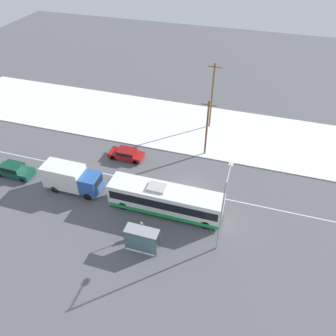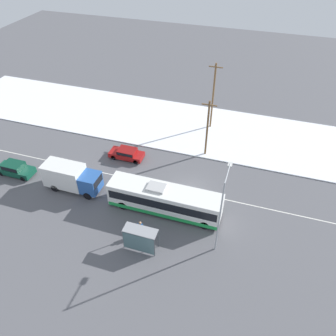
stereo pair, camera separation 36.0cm
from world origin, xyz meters
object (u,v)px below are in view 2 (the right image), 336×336
box_truck (71,177)px  utility_pole_roadside (207,128)px  sedan_car (127,153)px  parked_car_near_truck (15,168)px  bus_shelter (140,238)px  pedestrian_at_stop (140,227)px  utility_pole_snowlot (213,96)px  streetlamp (222,206)px  city_bus (165,200)px

box_truck → utility_pole_roadside: bearing=40.1°
sedan_car → parked_car_near_truck: parked_car_near_truck is taller
bus_shelter → pedestrian_at_stop: bearing=110.2°
box_truck → utility_pole_roadside: 16.80m
utility_pole_snowlot → pedestrian_at_stop: bearing=-96.3°
box_truck → streetlamp: streetlamp is taller
box_truck → utility_pole_snowlot: 21.23m
city_bus → box_truck: (-10.86, 0.05, 0.16)m
box_truck → pedestrian_at_stop: (9.65, -3.83, -0.57)m
sedan_car → utility_pole_roadside: utility_pole_roadside is taller
sedan_car → bus_shelter: (6.67, -12.40, 0.95)m
parked_car_near_truck → utility_pole_snowlot: size_ratio=0.47×
box_truck → sedan_car: box_truck is taller
sedan_car → bus_shelter: bearing=118.3°
utility_pole_roadside → utility_pole_snowlot: size_ratio=0.81×
city_bus → utility_pole_roadside: (1.87, 10.78, 2.42)m
city_bus → sedan_car: (-7.29, 7.02, -0.81)m
box_truck → utility_pole_snowlot: size_ratio=0.68×
city_bus → utility_pole_snowlot: utility_pole_snowlot is taller
sedan_car → utility_pole_roadside: (9.16, 3.76, 3.23)m
parked_car_near_truck → streetlamp: (24.56, -2.89, 4.42)m
box_truck → pedestrian_at_stop: box_truck is taller
pedestrian_at_stop → bus_shelter: 1.79m
city_bus → utility_pole_snowlot: (1.14, 17.28, 3.34)m
city_bus → streetlamp: 7.56m
bus_shelter → utility_pole_roadside: size_ratio=0.41×
pedestrian_at_stop → streetlamp: bearing=8.5°
box_truck → bus_shelter: box_truck is taller
parked_car_near_truck → box_truck: bearing=-1.0°
streetlamp → city_bus: bearing=155.8°
utility_pole_snowlot → bus_shelter: bearing=-94.4°
city_bus → parked_car_near_truck: bearing=179.4°
box_truck → pedestrian_at_stop: size_ratio=3.46×
bus_shelter → utility_pole_snowlot: bearing=85.6°
sedan_car → streetlamp: bearing=143.8°
parked_car_near_truck → pedestrian_at_stop: bearing=-12.9°
parked_car_near_truck → streetlamp: bearing=-6.7°
city_bus → utility_pole_roadside: utility_pole_roadside is taller
utility_pole_snowlot → parked_car_near_truck: bearing=-139.0°
parked_car_near_truck → pedestrian_at_stop: (17.35, -3.97, 0.29)m
box_truck → bus_shelter: (10.24, -5.43, -0.02)m
pedestrian_at_stop → city_bus: bearing=72.3°
sedan_car → parked_car_near_truck: size_ratio=0.98×
bus_shelter → streetlamp: size_ratio=0.37×
pedestrian_at_stop → streetlamp: size_ratio=0.22×
city_bus → sedan_car: 10.15m
sedan_car → parked_car_near_truck: bearing=31.2°
box_truck → streetlamp: size_ratio=0.76×
utility_pole_roadside → bus_shelter: bearing=-98.7°
pedestrian_at_stop → parked_car_near_truck: bearing=167.1°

